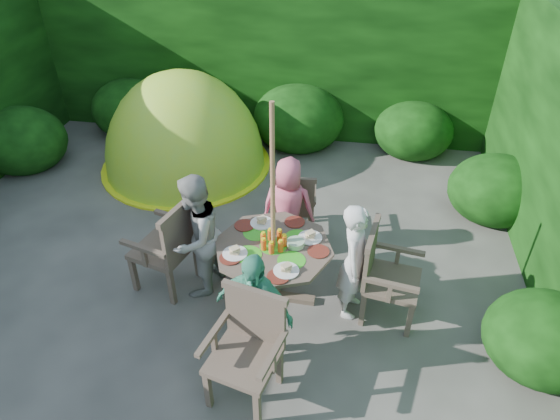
% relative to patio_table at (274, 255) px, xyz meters
% --- Properties ---
extents(ground, '(60.00, 60.00, 0.00)m').
position_rel_patio_table_xyz_m(ground, '(-0.83, 0.18, -0.59)').
color(ground, '#42403B').
rests_on(ground, ground).
extents(hedge_enclosure, '(9.00, 9.00, 2.50)m').
position_rel_patio_table_xyz_m(hedge_enclosure, '(-0.83, 1.51, 0.66)').
color(hedge_enclosure, black).
rests_on(hedge_enclosure, ground).
extents(patio_table, '(1.24, 1.24, 0.83)m').
position_rel_patio_table_xyz_m(patio_table, '(0.00, 0.00, 0.00)').
color(patio_table, '#43372C').
rests_on(patio_table, ground).
extents(parasol_pole, '(0.05, 0.05, 2.20)m').
position_rel_patio_table_xyz_m(parasol_pole, '(-0.00, -0.00, 0.51)').
color(parasol_pole, '#8F6039').
rests_on(parasol_pole, ground).
extents(garden_chair_right, '(0.60, 0.66, 0.97)m').
position_rel_patio_table_xyz_m(garden_chair_right, '(1.09, -0.03, -0.07)').
color(garden_chair_right, '#43372C').
rests_on(garden_chair_right, ground).
extents(garden_chair_left, '(0.69, 0.74, 1.03)m').
position_rel_patio_table_xyz_m(garden_chair_left, '(-1.10, 0.02, -0.04)').
color(garden_chair_left, '#43372C').
rests_on(garden_chair_left, ground).
extents(garden_chair_back, '(0.56, 0.51, 0.86)m').
position_rel_patio_table_xyz_m(garden_chair_back, '(0.05, 1.10, -0.13)').
color(garden_chair_back, '#43372C').
rests_on(garden_chair_back, ground).
extents(garden_chair_front, '(0.69, 0.64, 0.97)m').
position_rel_patio_table_xyz_m(garden_chair_front, '(-0.02, -1.10, -0.07)').
color(garden_chair_front, '#43372C').
rests_on(garden_chair_front, ground).
extents(child_right, '(0.36, 0.50, 1.27)m').
position_rel_patio_table_xyz_m(child_right, '(0.80, -0.03, 0.05)').
color(child_right, silver).
rests_on(child_right, ground).
extents(child_left, '(0.66, 0.77, 1.37)m').
position_rel_patio_table_xyz_m(child_left, '(-0.80, 0.03, 0.10)').
color(child_left, '#979792').
rests_on(child_left, ground).
extents(child_back, '(0.60, 0.40, 1.21)m').
position_rel_patio_table_xyz_m(child_back, '(0.02, 0.80, 0.02)').
color(child_back, '#DC5A76').
rests_on(child_back, ground).
extents(child_front, '(0.78, 0.48, 1.24)m').
position_rel_patio_table_xyz_m(child_front, '(-0.03, -0.80, 0.03)').
color(child_front, '#48A884').
rests_on(child_front, ground).
extents(dome_tent, '(2.61, 2.61, 2.87)m').
position_rel_patio_table_xyz_m(dome_tent, '(-1.78, 2.51, -0.59)').
color(dome_tent, '#AFDA29').
rests_on(dome_tent, ground).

